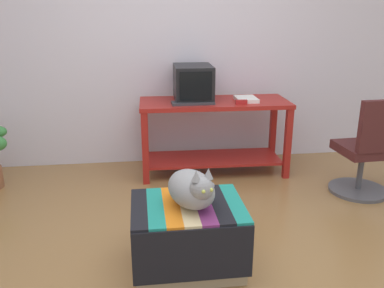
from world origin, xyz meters
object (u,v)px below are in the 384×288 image
object	(u,v)px
tv_monitor	(193,83)
cat	(193,189)
desk	(214,124)
keyboard	(193,103)
office_chair	(367,154)
book	(246,99)
stapler	(241,102)
ottoman_with_blanket	(188,236)

from	to	relation	value
tv_monitor	cat	world-z (taller)	tv_monitor
desk	keyboard	distance (m)	0.36
desk	office_chair	world-z (taller)	office_chair
book	cat	world-z (taller)	book
tv_monitor	book	distance (m)	0.54
tv_monitor	keyboard	distance (m)	0.25
tv_monitor	keyboard	size ratio (longest dim) A/B	1.23
stapler	ottoman_with_blanket	bearing A→B (deg)	158.55
book	stapler	distance (m)	0.15
cat	desk	bearing A→B (deg)	55.85
book	stapler	size ratio (longest dim) A/B	2.36
tv_monitor	stapler	xyz separation A→B (m)	(0.42, -0.26, -0.14)
desk	ottoman_with_blanket	world-z (taller)	desk
tv_monitor	cat	distance (m)	1.75
ottoman_with_blanket	cat	bearing A→B (deg)	-43.72
desk	stapler	distance (m)	0.39
desk	stapler	xyz separation A→B (m)	(0.23, -0.18, 0.26)
keyboard	stapler	bearing A→B (deg)	-8.31
cat	office_chair	world-z (taller)	office_chair
ottoman_with_blanket	stapler	bearing A→B (deg)	64.31
cat	office_chair	size ratio (longest dim) A/B	0.53
office_chair	tv_monitor	bearing A→B (deg)	-32.40
desk	cat	size ratio (longest dim) A/B	3.10
cat	stapler	size ratio (longest dim) A/B	4.29
keyboard	book	world-z (taller)	book
ottoman_with_blanket	tv_monitor	bearing A→B (deg)	81.26
cat	keyboard	bearing A→B (deg)	63.02
tv_monitor	stapler	size ratio (longest dim) A/B	4.47
desk	cat	world-z (taller)	desk
stapler	keyboard	bearing A→B (deg)	87.18
tv_monitor	book	bearing A→B (deg)	-12.83
tv_monitor	ottoman_with_blanket	world-z (taller)	tv_monitor
tv_monitor	stapler	bearing A→B (deg)	-29.68
ottoman_with_blanket	cat	distance (m)	0.34
keyboard	ottoman_with_blanket	size ratio (longest dim) A/B	0.58
cat	stapler	distance (m)	1.60
keyboard	stapler	xyz separation A→B (m)	(0.45, -0.06, 0.01)
keyboard	cat	xyz separation A→B (m)	(-0.20, -1.50, -0.20)
office_chair	stapler	distance (m)	1.20
office_chair	stapler	size ratio (longest dim) A/B	8.09
desk	stapler	world-z (taller)	stapler
book	stapler	bearing A→B (deg)	-121.49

